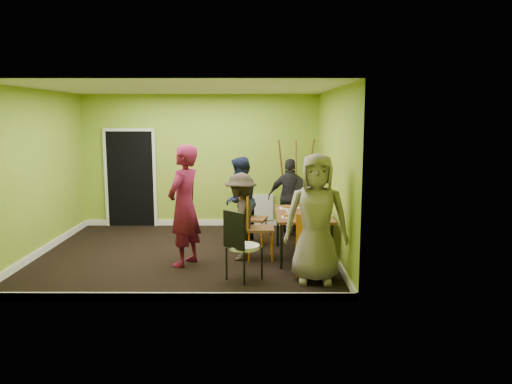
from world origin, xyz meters
TOP-DOWN VIEW (x-y plane):
  - ground at (0.00, 0.00)m, footprint 5.00×5.00m
  - room_walls at (-0.02, 0.04)m, footprint 5.04×4.54m
  - dining_table at (1.97, -0.15)m, footprint 0.90×1.50m
  - chair_left_far at (1.06, 0.60)m, footprint 0.52×0.52m
  - chair_left_near at (1.17, -0.27)m, footprint 0.46×0.46m
  - chair_back_end at (2.01, 1.26)m, footprint 0.62×0.67m
  - chair_front_end at (1.98, -1.24)m, footprint 0.48×0.48m
  - chair_bentwood at (0.97, -1.42)m, footprint 0.57×0.57m
  - easel at (2.00, 1.86)m, footprint 0.76×0.71m
  - plate_near_left at (1.72, 0.23)m, footprint 0.27×0.27m
  - plate_near_right at (1.69, -0.53)m, footprint 0.21×0.21m
  - plate_far_back at (1.96, 0.35)m, footprint 0.25×0.25m
  - plate_far_front at (1.96, -0.73)m, footprint 0.24×0.24m
  - plate_wall_back at (2.28, 0.03)m, footprint 0.23×0.23m
  - plate_wall_front at (2.30, -0.42)m, footprint 0.27×0.27m
  - thermos at (1.99, -0.08)m, footprint 0.07×0.07m
  - blue_bottle at (2.24, -0.47)m, footprint 0.08×0.08m
  - orange_bottle at (1.83, 0.03)m, footprint 0.04×0.04m
  - glass_mid at (1.82, 0.07)m, footprint 0.07×0.07m
  - glass_back at (2.11, 0.33)m, footprint 0.07×0.07m
  - glass_front at (2.01, -0.71)m, footprint 0.06×0.06m
  - cup_a at (1.75, -0.38)m, footprint 0.13×0.13m
  - cup_b at (2.08, -0.16)m, footprint 0.11×0.11m
  - person_standing at (0.06, -0.64)m, footprint 0.70×0.82m
  - person_left_far at (0.88, 0.77)m, footprint 0.76×0.89m
  - person_left_near at (0.94, -0.31)m, footprint 0.74×1.03m
  - person_back_end at (1.87, 1.40)m, footprint 0.92×0.45m
  - person_front_end at (2.04, -1.43)m, footprint 0.95×0.66m

SIDE VIEW (x-z plane):
  - ground at x=0.00m, z-range 0.00..0.00m
  - chair_front_end at x=1.98m, z-range 0.06..1.02m
  - chair_bentwood at x=0.97m, z-range 0.05..1.09m
  - chair_left_far at x=1.06m, z-range 0.07..1.12m
  - chair_left_near at x=1.17m, z-range 0.07..1.15m
  - dining_table at x=1.97m, z-range 0.32..1.07m
  - person_left_near at x=0.94m, z-range 0.00..1.44m
  - plate_near_left at x=1.72m, z-range 0.75..0.76m
  - plate_near_right at x=1.69m, z-range 0.75..0.76m
  - plate_far_back at x=1.96m, z-range 0.75..0.76m
  - plate_far_front at x=1.96m, z-range 0.75..0.76m
  - plate_wall_back at x=2.28m, z-range 0.75..0.76m
  - plate_wall_front at x=2.30m, z-range 0.75..0.76m
  - person_back_end at x=1.87m, z-range 0.00..1.52m
  - chair_back_end at x=2.01m, z-range 0.23..1.33m
  - orange_bottle at x=1.83m, z-range 0.75..0.82m
  - glass_front at x=2.01m, z-range 0.75..0.83m
  - glass_back at x=2.11m, z-range 0.75..0.84m
  - glass_mid at x=1.82m, z-range 0.75..0.85m
  - cup_b at x=2.08m, z-range 0.75..0.85m
  - cup_a at x=1.75m, z-range 0.75..0.86m
  - person_left_far at x=0.88m, z-range 0.00..1.61m
  - blue_bottle at x=2.24m, z-range 0.75..0.93m
  - thermos at x=1.99m, z-range 0.75..0.99m
  - person_front_end at x=2.04m, z-range 0.00..1.84m
  - easel at x=2.00m, z-range -0.01..1.88m
  - person_standing at x=0.06m, z-range 0.00..1.92m
  - room_walls at x=-0.02m, z-range -0.42..2.40m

